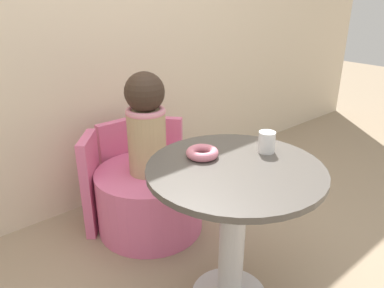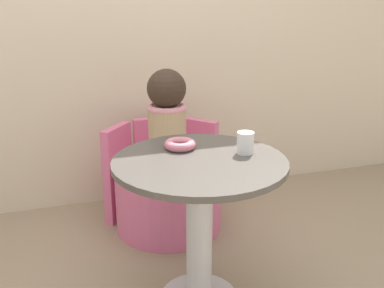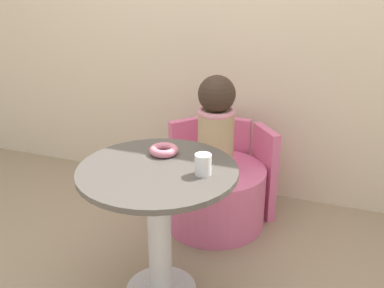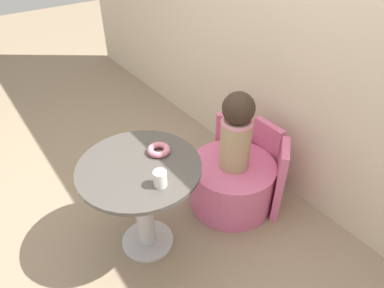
% 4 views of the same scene
% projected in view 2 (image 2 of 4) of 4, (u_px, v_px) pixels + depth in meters
% --- Properties ---
extents(back_wall, '(6.00, 0.06, 2.40)m').
position_uv_depth(back_wall, '(123.00, 8.00, 2.63)').
color(back_wall, beige).
rests_on(back_wall, ground_plane).
extents(round_table, '(0.70, 0.70, 0.65)m').
position_uv_depth(round_table, '(199.00, 201.00, 1.82)').
color(round_table, silver).
rests_on(round_table, ground_plane).
extents(tub_chair, '(0.60, 0.60, 0.36)m').
position_uv_depth(tub_chair, '(168.00, 198.00, 2.54)').
color(tub_chair, '#DB6693').
rests_on(tub_chair, ground_plane).
extents(booth_backrest, '(0.70, 0.25, 0.56)m').
position_uv_depth(booth_backrest, '(158.00, 166.00, 2.73)').
color(booth_backrest, '#DB6693').
rests_on(booth_backrest, ground_plane).
extents(child_figure, '(0.21, 0.21, 0.55)m').
position_uv_depth(child_figure, '(167.00, 119.00, 2.40)').
color(child_figure, tan).
rests_on(child_figure, tub_chair).
extents(donut, '(0.13, 0.13, 0.04)m').
position_uv_depth(donut, '(180.00, 144.00, 1.89)').
color(donut, pink).
rests_on(donut, round_table).
extents(cup, '(0.07, 0.07, 0.09)m').
position_uv_depth(cup, '(245.00, 143.00, 1.82)').
color(cup, white).
rests_on(cup, round_table).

